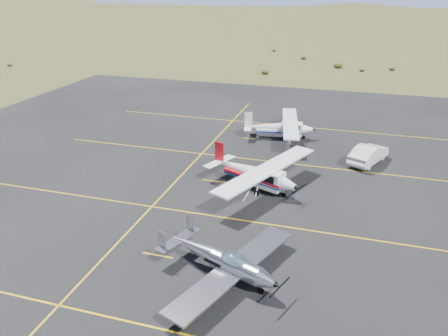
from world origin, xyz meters
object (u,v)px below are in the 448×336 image
at_px(aircraft_low_wing, 223,261).
at_px(aircraft_cessna, 254,172).
at_px(aircraft_plain, 280,127).
at_px(sedan, 369,154).

xyz_separation_m(aircraft_low_wing, aircraft_cessna, (-0.95, 11.62, 0.28)).
bearing_deg(aircraft_low_wing, aircraft_plain, 113.33).
relative_size(aircraft_low_wing, sedan, 1.92).
relative_size(aircraft_cessna, sedan, 2.23).
bearing_deg(aircraft_low_wing, sedan, 89.06).
bearing_deg(aircraft_low_wing, aircraft_cessna, 115.38).
relative_size(aircraft_cessna, aircraft_plain, 1.07).
distance_m(aircraft_low_wing, sedan, 21.07).
bearing_deg(aircraft_plain, aircraft_low_wing, -97.58).
bearing_deg(aircraft_cessna, aircraft_plain, 113.42).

